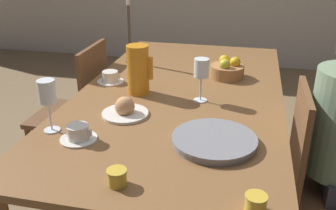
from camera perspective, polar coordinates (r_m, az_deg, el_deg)
name	(u,v)px	position (r m, az deg, el deg)	size (l,w,h in m)	color
ground_plane	(179,209)	(2.31, 1.65, -15.57)	(20.00, 20.00, 0.00)	#7F6647
dining_table	(180,107)	(1.95, 1.87, -0.38)	(1.02, 1.91, 0.75)	brown
chair_person_side	(322,180)	(1.84, 22.44, -10.53)	(0.42, 0.42, 0.90)	brown
chair_opposite	(78,110)	(2.43, -13.52, -0.75)	(0.42, 0.42, 0.90)	brown
red_pitcher	(138,69)	(1.87, -4.59, 5.43)	(0.14, 0.11, 0.25)	orange
wine_glass_water	(201,70)	(1.76, 5.10, 5.34)	(0.07, 0.07, 0.21)	white
wine_glass_juice	(47,94)	(1.54, -17.93, 1.56)	(0.07, 0.07, 0.22)	white
teacup_near_person	(78,134)	(1.49, -13.52, -4.27)	(0.15, 0.15, 0.06)	silver
teacup_across	(110,78)	(2.07, -8.78, 4.15)	(0.15, 0.15, 0.06)	silver
serving_tray	(214,140)	(1.44, 7.06, -5.38)	(0.33, 0.33, 0.03)	gray
bread_plate	(125,110)	(1.67, -6.58, -0.69)	(0.21, 0.21, 0.09)	silver
jam_jar_amber	(256,203)	(1.13, 13.23, -14.27)	(0.07, 0.07, 0.05)	gold
jam_jar_red	(117,176)	(1.21, -7.78, -10.73)	(0.07, 0.07, 0.05)	gold
fruit_bowl	(227,70)	(2.14, 9.01, 5.36)	(0.19, 0.19, 0.12)	#9E6B3D
candlestick_tall	(129,37)	(2.36, -5.90, 10.32)	(0.06, 0.06, 0.41)	#4C4238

